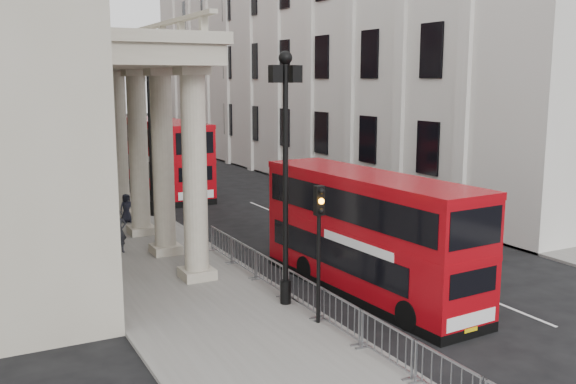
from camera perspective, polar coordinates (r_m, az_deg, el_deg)
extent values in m
plane|color=black|center=(19.04, 7.14, -13.46)|extent=(260.00, 260.00, 0.00)
cube|color=slate|center=(45.47, -18.26, 0.00)|extent=(6.00, 140.00, 0.12)
cube|color=slate|center=(50.72, 0.43, 1.49)|extent=(3.00, 140.00, 0.12)
cube|color=slate|center=(46.02, -14.64, 0.30)|extent=(0.20, 140.00, 0.14)
cube|color=beige|center=(53.35, 1.86, 15.30)|extent=(8.00, 55.00, 25.00)
cube|color=#60605E|center=(107.56, -19.15, 7.55)|extent=(8.00, 8.00, 8.00)
cylinder|color=black|center=(21.76, -0.22, -8.87)|extent=(0.36, 0.36, 0.80)
cylinder|color=black|center=(20.88, -0.23, 0.53)|extent=(0.18, 0.18, 8.00)
sphere|color=black|center=(20.60, -0.23, 11.85)|extent=(0.44, 0.44, 0.44)
cube|color=black|center=(20.76, 0.64, 10.45)|extent=(0.35, 0.35, 0.55)
cube|color=black|center=(20.43, -1.12, 10.46)|extent=(0.35, 0.35, 0.55)
cylinder|color=black|center=(36.26, -11.93, -1.41)|extent=(0.36, 0.36, 0.80)
cylinder|color=black|center=(35.74, -12.13, 4.25)|extent=(0.18, 0.18, 8.00)
sphere|color=black|center=(35.58, -12.38, 10.84)|extent=(0.44, 0.44, 0.44)
cube|color=black|center=(35.67, -11.80, 10.05)|extent=(0.35, 0.35, 0.55)
cube|color=black|center=(35.48, -12.90, 10.01)|extent=(0.35, 0.35, 0.55)
cylinder|color=black|center=(51.65, -16.77, 1.74)|extent=(0.36, 0.36, 0.80)
cylinder|color=black|center=(51.29, -16.98, 5.72)|extent=(0.18, 0.18, 8.00)
sphere|color=black|center=(51.18, -17.21, 10.30)|extent=(0.44, 0.44, 0.44)
cube|color=black|center=(51.24, -16.79, 9.76)|extent=(0.35, 0.35, 0.55)
cube|color=black|center=(51.11, -17.57, 9.72)|extent=(0.35, 0.35, 0.55)
cylinder|color=black|center=(19.74, 2.73, -6.90)|extent=(0.12, 0.12, 3.40)
cube|color=black|center=(19.23, 2.78, -0.76)|extent=(0.28, 0.22, 0.90)
sphere|color=black|center=(19.06, 2.99, 0.06)|extent=(0.18, 0.18, 0.18)
sphere|color=orange|center=(19.12, 2.98, -0.82)|extent=(0.18, 0.18, 0.18)
sphere|color=black|center=(19.17, 2.97, -1.71)|extent=(0.18, 0.18, 0.18)
cube|color=gray|center=(15.97, 13.87, -15.85)|extent=(0.50, 2.30, 1.10)
cube|color=gray|center=(17.62, 8.69, -13.12)|extent=(0.50, 2.30, 1.10)
cube|color=gray|center=(19.42, 4.53, -10.80)|extent=(0.50, 2.30, 1.10)
cube|color=gray|center=(21.32, 1.14, -8.84)|extent=(0.50, 2.30, 1.10)
cube|color=gray|center=(23.31, -1.66, -7.19)|extent=(0.50, 2.30, 1.10)
cube|color=gray|center=(25.36, -4.00, -5.78)|extent=(0.50, 2.30, 1.10)
cube|color=gray|center=(27.45, -5.97, -4.58)|extent=(0.50, 2.30, 1.10)
cube|color=#99070E|center=(23.11, 7.02, -5.85)|extent=(2.96, 10.04, 1.89)
cube|color=#99070E|center=(22.66, 7.12, -1.08)|extent=(2.96, 10.04, 1.65)
cube|color=#99070E|center=(22.50, 7.17, 1.28)|extent=(3.00, 10.08, 0.24)
cube|color=black|center=(23.44, 6.96, -8.46)|extent=(2.98, 10.04, 0.33)
cube|color=black|center=(23.05, 7.03, -5.28)|extent=(2.91, 8.16, 0.94)
cube|color=black|center=(22.64, 7.13, -0.84)|extent=(2.99, 9.48, 1.04)
cube|color=white|center=(19.87, 15.96, -10.85)|extent=(1.98, 0.18, 0.42)
cube|color=yellow|center=(19.97, 15.93, -11.70)|extent=(0.52, 0.07, 0.12)
cylinder|color=black|center=(20.20, 10.67, -10.70)|extent=(0.36, 0.96, 0.94)
cylinder|color=black|center=(21.61, 14.96, -9.49)|extent=(0.36, 0.96, 0.94)
cylinder|color=black|center=(24.55, 1.64, -6.78)|extent=(0.36, 0.96, 0.94)
cylinder|color=black|center=(25.72, 5.67, -6.04)|extent=(0.36, 0.96, 0.94)
cube|color=#A3070F|center=(44.03, -10.80, 1.83)|extent=(2.94, 11.28, 2.14)
cube|color=#A3070F|center=(43.78, -10.89, 4.71)|extent=(2.94, 11.28, 1.87)
cube|color=#A3070F|center=(43.69, -10.94, 6.10)|extent=(2.98, 11.32, 0.27)
cube|color=black|center=(44.22, -10.74, 0.22)|extent=(2.96, 11.28, 0.37)
cube|color=black|center=(43.99, -10.81, 2.18)|extent=(2.95, 9.15, 1.07)
cube|color=black|center=(43.77, -10.90, 4.85)|extent=(2.98, 10.64, 1.18)
cube|color=white|center=(38.93, -8.17, -0.26)|extent=(2.25, 0.12, 0.48)
cube|color=yellow|center=(38.98, -8.16, -0.77)|extent=(0.59, 0.06, 0.14)
cylinder|color=black|center=(40.14, -10.64, -0.25)|extent=(0.37, 1.08, 1.07)
cylinder|color=black|center=(40.94, -7.44, 0.03)|extent=(0.37, 1.08, 1.07)
cylinder|color=black|center=(46.29, -13.20, 1.00)|extent=(0.37, 1.08, 1.07)
cylinder|color=black|center=(46.99, -10.37, 1.24)|extent=(0.37, 1.08, 1.07)
imported|color=black|center=(28.72, -14.83, -3.39)|extent=(0.70, 0.47, 1.91)
imported|color=black|center=(34.58, -19.31, -1.37)|extent=(1.08, 0.93, 1.91)
imported|color=black|center=(34.70, -14.16, -1.40)|extent=(0.84, 0.64, 1.52)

